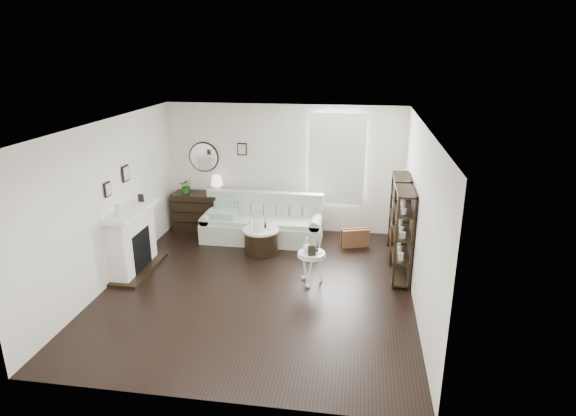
% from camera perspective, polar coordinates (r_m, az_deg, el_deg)
% --- Properties ---
extents(room, '(5.50, 5.50, 5.50)m').
position_cam_1_polar(room, '(10.00, 3.69, 5.81)').
color(room, black).
rests_on(room, ground).
extents(fireplace, '(0.50, 1.40, 1.84)m').
position_cam_1_polar(fireplace, '(8.90, -17.92, -3.86)').
color(fireplace, white).
rests_on(fireplace, ground).
extents(shelf_unit_far, '(0.30, 0.80, 1.60)m').
position_cam_1_polar(shelf_unit_far, '(9.12, 12.99, -1.12)').
color(shelf_unit_far, black).
rests_on(shelf_unit_far, ground).
extents(shelf_unit_near, '(0.30, 0.80, 1.60)m').
position_cam_1_polar(shelf_unit_near, '(8.28, 13.39, -3.20)').
color(shelf_unit_near, black).
rests_on(shelf_unit_near, ground).
extents(sofa, '(2.44, 0.85, 0.95)m').
position_cam_1_polar(sofa, '(9.93, -3.02, -2.01)').
color(sofa, beige).
rests_on(sofa, ground).
extents(quilt, '(0.56, 0.46, 0.14)m').
position_cam_1_polar(quilt, '(9.92, -7.70, -0.67)').
color(quilt, '#268E6E').
rests_on(quilt, sofa).
extents(suitcase, '(0.58, 0.34, 0.36)m').
position_cam_1_polar(suitcase, '(9.71, 7.93, -3.49)').
color(suitcase, brown).
rests_on(suitcase, ground).
extents(dresser, '(1.22, 0.52, 0.81)m').
position_cam_1_polar(dresser, '(10.61, -10.12, -0.36)').
color(dresser, black).
rests_on(dresser, ground).
extents(table_lamp, '(0.26, 0.26, 0.41)m').
position_cam_1_polar(table_lamp, '(10.33, -8.43, 2.75)').
color(table_lamp, '#F5E8CE').
rests_on(table_lamp, dresser).
extents(potted_plant, '(0.34, 0.31, 0.33)m').
position_cam_1_polar(potted_plant, '(10.50, -11.96, 2.58)').
color(potted_plant, '#1F5A19').
rests_on(potted_plant, dresser).
extents(drum_table, '(0.70, 0.70, 0.49)m').
position_cam_1_polar(drum_table, '(9.32, -3.22, -3.87)').
color(drum_table, black).
rests_on(drum_table, ground).
extents(pedestal_table, '(0.46, 0.46, 0.56)m').
position_cam_1_polar(pedestal_table, '(8.04, 2.78, -5.60)').
color(pedestal_table, silver).
rests_on(pedestal_table, ground).
extents(eiffel_drum, '(0.13, 0.13, 0.21)m').
position_cam_1_polar(eiffel_drum, '(9.22, -2.72, -1.81)').
color(eiffel_drum, black).
rests_on(eiffel_drum, drum_table).
extents(bottle_drum, '(0.06, 0.06, 0.27)m').
position_cam_1_polar(bottle_drum, '(9.15, -4.43, -1.81)').
color(bottle_drum, silver).
rests_on(bottle_drum, drum_table).
extents(card_frame_drum, '(0.15, 0.08, 0.19)m').
position_cam_1_polar(card_frame_drum, '(9.05, -3.78, -2.32)').
color(card_frame_drum, silver).
rests_on(card_frame_drum, drum_table).
extents(eiffel_ped, '(0.14, 0.14, 0.19)m').
position_cam_1_polar(eiffel_ped, '(8.00, 3.47, -4.62)').
color(eiffel_ped, black).
rests_on(eiffel_ped, pedestal_table).
extents(flask_ped, '(0.13, 0.13, 0.25)m').
position_cam_1_polar(flask_ped, '(8.00, 2.24, -4.38)').
color(flask_ped, silver).
rests_on(flask_ped, pedestal_table).
extents(card_frame_ped, '(0.13, 0.07, 0.17)m').
position_cam_1_polar(card_frame_ped, '(7.87, 2.85, -5.08)').
color(card_frame_ped, black).
rests_on(card_frame_ped, pedestal_table).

